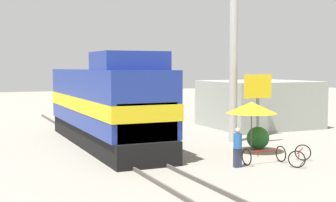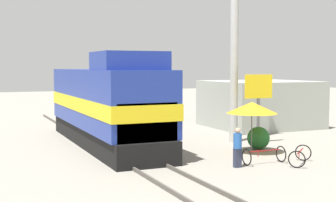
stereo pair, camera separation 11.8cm
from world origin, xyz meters
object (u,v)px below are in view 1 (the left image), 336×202
object	(u,v)px
person_bystander	(238,146)
bicycle	(264,155)
vendor_umbrella	(252,108)
billboard_sign	(258,92)
locomotive	(106,106)
bicycle_spare	(300,155)
utility_pole	(234,34)

from	to	relation	value
person_bystander	bicycle	xyz separation A→B (m)	(1.41, 0.16, -0.51)
vendor_umbrella	bicycle	bearing A→B (deg)	-111.70
billboard_sign	bicycle	bearing A→B (deg)	-121.82
locomotive	person_bystander	distance (m)	8.02
bicycle	locomotive	bearing A→B (deg)	-145.97
person_bystander	bicycle_spare	xyz separation A→B (m)	(2.74, -0.52, -0.51)
locomotive	bicycle	distance (m)	8.66
billboard_sign	vendor_umbrella	bearing A→B (deg)	-130.63
utility_pole	vendor_umbrella	size ratio (longest dim) A/B	4.79
locomotive	vendor_umbrella	size ratio (longest dim) A/B	5.30
utility_pole	billboard_sign	world-z (taller)	utility_pole
billboard_sign	bicycle	xyz separation A→B (m)	(-2.78, -4.49, -2.37)
locomotive	person_bystander	size ratio (longest dim) A/B	7.93
vendor_umbrella	bicycle_spare	bearing A→B (deg)	-82.32
bicycle_spare	billboard_sign	bearing A→B (deg)	122.66
vendor_umbrella	billboard_sign	bearing A→B (deg)	49.37
locomotive	bicycle	bearing A→B (deg)	-55.95
vendor_umbrella	utility_pole	bearing A→B (deg)	73.25
utility_pole	vendor_umbrella	bearing A→B (deg)	-106.75
billboard_sign	bicycle_spare	distance (m)	5.87
vendor_umbrella	billboard_sign	world-z (taller)	billboard_sign
utility_pole	billboard_sign	xyz separation A→B (m)	(0.92, -0.98, -3.12)
person_bystander	bicycle	world-z (taller)	person_bystander
utility_pole	vendor_umbrella	xyz separation A→B (m)	(-0.95, -3.15, -3.69)
bicycle_spare	vendor_umbrella	bearing A→B (deg)	146.10
locomotive	utility_pole	world-z (taller)	utility_pole
bicycle_spare	locomotive	bearing A→B (deg)	176.65
vendor_umbrella	bicycle	distance (m)	3.07
locomotive	vendor_umbrella	bearing A→B (deg)	-39.73
locomotive	bicycle_spare	xyz separation A→B (m)	(6.08, -7.71, -1.72)
bicycle_spare	utility_pole	bearing A→B (deg)	133.37
locomotive	vendor_umbrella	xyz separation A→B (m)	(5.67, -4.71, 0.06)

